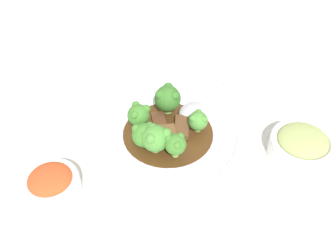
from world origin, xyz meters
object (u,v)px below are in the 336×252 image
at_px(broccoli_floret_4, 175,144).
at_px(broccoli_floret_1, 144,135).
at_px(beef_strip_3, 159,122).
at_px(side_bowl_appetizer, 302,145).
at_px(serving_spoon, 197,106).
at_px(broccoli_floret_0, 138,115).
at_px(sauce_dish, 170,67).
at_px(beef_strip_0, 182,127).
at_px(broccoli_floret_5, 168,98).
at_px(beef_strip_1, 153,134).
at_px(broccoli_floret_2, 198,121).
at_px(beef_strip_2, 167,136).
at_px(broccoli_floret_3, 158,139).
at_px(side_bowl_kimchi, 52,184).
at_px(main_plate, 168,135).

bearing_deg(broccoli_floret_4, broccoli_floret_1, -88.29).
bearing_deg(beef_strip_3, side_bowl_appetizer, 102.80).
bearing_deg(serving_spoon, broccoli_floret_4, 6.34).
bearing_deg(broccoli_floret_0, beef_strip_3, 124.02).
xyz_separation_m(beef_strip_3, sauce_dish, (-0.19, -0.07, -0.02)).
distance_m(beef_strip_0, serving_spoon, 0.07).
xyz_separation_m(beef_strip_0, sauce_dish, (-0.19, -0.12, -0.02)).
bearing_deg(broccoli_floret_5, broccoli_floret_1, 1.18).
xyz_separation_m(beef_strip_0, broccoli_floret_5, (-0.03, -0.05, 0.03)).
height_order(beef_strip_1, broccoli_floret_5, broccoli_floret_5).
distance_m(beef_strip_3, broccoli_floret_2, 0.08).
bearing_deg(beef_strip_2, beef_strip_0, 158.69).
xyz_separation_m(beef_strip_0, serving_spoon, (-0.07, 0.00, 0.00)).
relative_size(broccoli_floret_4, broccoli_floret_5, 0.80).
distance_m(broccoli_floret_3, side_bowl_kimchi, 0.20).
relative_size(beef_strip_2, broccoli_floret_1, 1.24).
relative_size(broccoli_floret_5, side_bowl_kimchi, 0.64).
height_order(beef_strip_3, broccoli_floret_4, broccoli_floret_4).
xyz_separation_m(broccoli_floret_2, broccoli_floret_5, (-0.02, -0.08, 0.01)).
bearing_deg(broccoli_floret_3, broccoli_floret_2, 151.12).
distance_m(beef_strip_0, broccoli_floret_1, 0.08).
distance_m(broccoli_floret_3, serving_spoon, 0.14).
distance_m(broccoli_floret_0, broccoli_floret_1, 0.05).
bearing_deg(beef_strip_1, broccoli_floret_0, -107.71).
height_order(beef_strip_0, beef_strip_2, beef_strip_2).
relative_size(broccoli_floret_2, broccoli_floret_5, 0.72).
relative_size(main_plate, sauce_dish, 4.65).
bearing_deg(side_bowl_appetizer, beef_strip_2, -69.17).
relative_size(side_bowl_kimchi, side_bowl_appetizer, 0.80).
height_order(beef_strip_3, broccoli_floret_5, broccoli_floret_5).
distance_m(beef_strip_3, serving_spoon, 0.09).
relative_size(main_plate, broccoli_floret_1, 5.74).
distance_m(beef_strip_0, sauce_dish, 0.22).
height_order(beef_strip_2, serving_spoon, same).
relative_size(beef_strip_0, sauce_dish, 1.08).
xyz_separation_m(beef_strip_1, broccoli_floret_4, (0.03, 0.06, 0.02)).
height_order(broccoli_floret_2, broccoli_floret_5, broccoli_floret_5).
bearing_deg(broccoli_floret_1, beef_strip_3, -179.20).
xyz_separation_m(main_plate, broccoli_floret_4, (0.05, 0.04, 0.04)).
bearing_deg(beef_strip_3, side_bowl_kimchi, -23.58).
bearing_deg(serving_spoon, broccoli_floret_2, 24.31).
height_order(beef_strip_1, broccoli_floret_0, broccoli_floret_0).
bearing_deg(broccoli_floret_3, broccoli_floret_4, 96.50).
bearing_deg(broccoli_floret_0, side_bowl_kimchi, -17.62).
bearing_deg(main_plate, broccoli_floret_1, -25.04).
relative_size(beef_strip_2, broccoli_floret_3, 1.09).
xyz_separation_m(broccoli_floret_1, broccoli_floret_5, (-0.10, -0.00, 0.01)).
distance_m(main_plate, beef_strip_3, 0.03).
distance_m(beef_strip_0, side_bowl_kimchi, 0.26).
distance_m(beef_strip_2, side_bowl_appetizer, 0.25).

